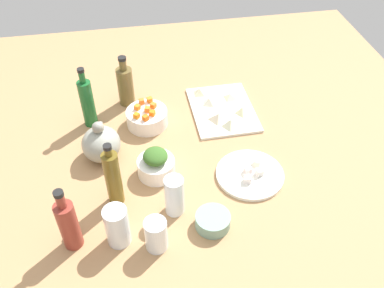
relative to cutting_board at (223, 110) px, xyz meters
The scene contains 33 objects.
tabletop 26.84cm from the cutting_board, 144.14° to the left, with size 190.00×190.00×3.00cm, color #AA7E53.
cutting_board is the anchor object (origin of this frame).
plate_tofu 34.51cm from the cutting_board, behind, with size 21.90×21.90×1.20cm, color white.
bowl_greens 40.18cm from the cutting_board, 134.74° to the left, with size 12.07×12.07×5.83cm, color white.
bowl_carrots 29.21cm from the cutting_board, 95.71° to the left, with size 14.92×14.92×6.01cm, color white.
bowl_small_side 53.60cm from the cutting_board, 163.85° to the left, with size 10.16×10.16×4.15cm, color #77A08D.
teapot 48.71cm from the cutting_board, 110.54° to the left, with size 15.48×12.80×14.70cm.
bottle_0 56.61cm from the cutting_board, 131.63° to the left, with size 4.77×4.77×22.85cm.
bottle_1 37.98cm from the cutting_board, 72.03° to the left, with size 6.03×6.03×20.32cm.
bottle_2 50.13cm from the cutting_board, 88.81° to the left, with size 4.82×4.82×23.69cm.
bottle_3 74.62cm from the cutting_board, 133.07° to the left, with size 5.27×5.27×21.78cm.
drinking_glass_0 50.96cm from the cutting_board, 150.59° to the left, with size 5.72×5.72×13.31cm, color white.
drinking_glass_1 63.99cm from the cutting_board, 150.40° to the left, with size 6.25×6.25×10.37cm, color white.
drinking_glass_2 66.73cm from the cutting_board, 141.23° to the left, with size 6.64×6.64×12.92cm, color white.
carrot_cube_0 28.34cm from the cutting_board, 101.46° to the left, with size 1.80×1.80×1.80cm, color orange.
carrot_cube_1 33.83cm from the cutting_board, 100.36° to the left, with size 1.80×1.80×1.80cm, color orange.
carrot_cube_2 30.94cm from the cutting_board, 86.26° to the left, with size 1.80×1.80×1.80cm, color orange.
carrot_cube_3 27.02cm from the cutting_board, 92.52° to the left, with size 1.80×1.80×1.80cm, color orange.
carrot_cube_4 32.69cm from the cutting_board, 92.12° to the left, with size 1.80×1.80×1.80cm, color orange.
carrot_cube_5 31.36cm from the cutting_board, 104.46° to the left, with size 1.80×1.80×1.80cm, color orange.
carrot_cube_6 28.05cm from the cutting_board, 84.93° to the left, with size 1.80×1.80×1.80cm, color orange.
carrot_cube_7 29.47cm from the cutting_board, 96.06° to the left, with size 1.80×1.80×1.80cm, color orange.
chopped_greens_mound 40.78cm from the cutting_board, 134.74° to the left, with size 8.27×7.84×4.03cm, color #376124.
tofu_cube_0 34.05cm from the cutting_board, behind, with size 2.20×2.20×2.20cm, color white.
tofu_cube_1 37.87cm from the cutting_board, behind, with size 2.20×2.20×2.20cm, color white.
tofu_cube_2 35.75cm from the cutting_board, behind, with size 2.20×2.20×2.20cm, color white.
tofu_cube_3 31.50cm from the cutting_board, behind, with size 2.20×2.20×2.20cm, color #EBE8CC.
dumpling_0 7.37cm from the cutting_board, 153.85° to the left, with size 5.87×5.07×2.99cm, color beige.
dumpling_1 6.18cm from the cutting_board, 49.18° to the left, with size 4.44×4.31×2.59cm, color beige.
dumpling_2 12.93cm from the cutting_board, 32.96° to the left, with size 4.27×4.11×2.53cm, color beige.
dumpling_3 7.82cm from the cutting_board, 121.37° to the right, with size 4.31×3.99×2.76cm, color beige.
dumpling_4 7.47cm from the cutting_board, 36.40° to the right, with size 4.53×4.45×2.13cm, color beige.
dumpling_5 10.83cm from the cutting_board, behind, with size 4.74×4.64×3.10cm, color beige.
Camera 1 is at (-101.04, 17.92, 103.71)cm, focal length 39.54 mm.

